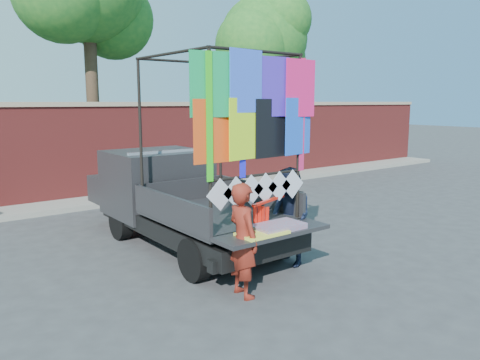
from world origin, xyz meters
TOP-DOWN VIEW (x-y plane):
  - ground at (0.00, 0.00)m, footprint 90.00×90.00m
  - brick_wall at (0.00, 7.00)m, footprint 30.00×0.45m
  - curb at (0.00, 6.30)m, footprint 30.00×1.20m
  - tree_right at (7.52, 8.12)m, footprint 4.20×3.30m
  - pickup_truck at (0.26, 2.31)m, footprint 2.10×5.28m
  - woman at (-0.28, -0.62)m, footprint 0.43×0.61m
  - man at (1.08, -0.10)m, footprint 0.70×0.85m
  - streamer_bundle at (0.31, -0.37)m, footprint 0.83×0.32m

SIDE VIEW (x-z plane):
  - ground at x=0.00m, z-range 0.00..0.00m
  - curb at x=0.00m, z-range 0.00..0.12m
  - woman at x=-0.28m, z-range 0.00..1.56m
  - man at x=1.08m, z-range 0.00..1.59m
  - pickup_truck at x=0.26m, z-range -0.82..2.50m
  - streamer_bundle at x=0.31m, z-range 0.72..1.32m
  - brick_wall at x=0.00m, z-range 0.02..2.63m
  - tree_right at x=7.52m, z-range 1.44..8.06m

